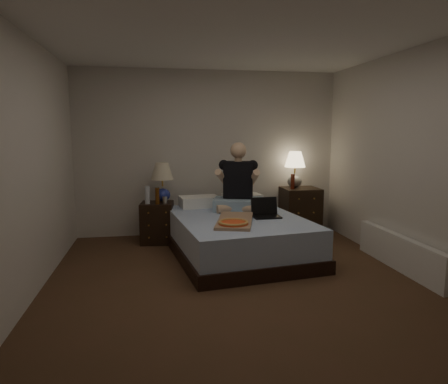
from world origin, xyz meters
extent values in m
cube|color=brown|center=(0.00, 0.00, 0.00)|extent=(4.00, 4.50, 0.00)
cube|color=white|center=(0.00, 0.00, 2.50)|extent=(4.00, 4.50, 0.00)
cube|color=silver|center=(0.00, 2.25, 1.25)|extent=(4.00, 0.00, 2.50)
cube|color=silver|center=(0.00, -2.25, 1.25)|extent=(4.00, 0.00, 2.50)
cube|color=silver|center=(-2.00, 0.00, 1.25)|extent=(0.00, 4.50, 2.50)
cube|color=silver|center=(2.00, 0.00, 1.25)|extent=(0.00, 4.50, 2.50)
cube|color=#6188C3|center=(0.20, 1.05, 0.25)|extent=(1.78, 2.21, 0.51)
cube|color=black|center=(-0.81, 1.81, 0.29)|extent=(0.50, 0.46, 0.58)
cube|color=black|center=(1.39, 1.96, 0.36)|extent=(0.56, 0.50, 0.72)
cylinder|color=silver|center=(-0.94, 1.73, 0.71)|extent=(0.07, 0.07, 0.25)
cylinder|color=#BBBAB5|center=(-0.70, 1.73, 0.63)|extent=(0.07, 0.07, 0.10)
cylinder|color=#572E0C|center=(-0.80, 1.69, 0.70)|extent=(0.06, 0.06, 0.23)
cylinder|color=#621C0E|center=(1.23, 1.88, 0.83)|extent=(0.06, 0.06, 0.23)
cube|color=silver|center=(1.93, 0.17, 0.20)|extent=(0.10, 1.60, 0.40)
camera|label=1|loc=(-0.84, -3.85, 1.59)|focal=32.00mm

